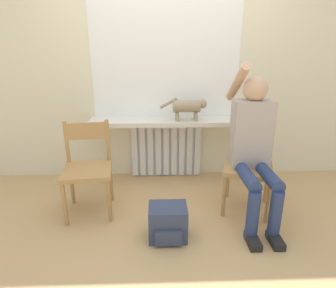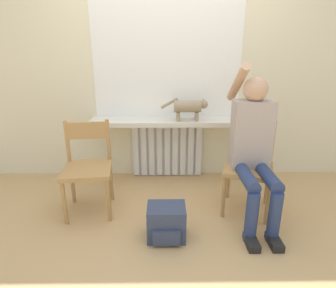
# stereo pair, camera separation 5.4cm
# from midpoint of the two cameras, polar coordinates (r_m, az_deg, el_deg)

# --- Properties ---
(ground_plane) EXTENTS (12.00, 12.00, 0.00)m
(ground_plane) POSITION_cam_midpoint_polar(r_m,az_deg,el_deg) (2.48, 0.82, -17.52)
(ground_plane) COLOR tan
(wall_with_window) EXTENTS (7.00, 0.06, 2.70)m
(wall_with_window) POSITION_cam_midpoint_polar(r_m,az_deg,el_deg) (3.23, 0.31, 16.70)
(wall_with_window) COLOR beige
(wall_with_window) RESTS_ON ground_plane
(radiator) EXTENTS (0.83, 0.08, 0.68)m
(radiator) POSITION_cam_midpoint_polar(r_m,az_deg,el_deg) (3.34, 0.31, -0.95)
(radiator) COLOR silver
(radiator) RESTS_ON ground_plane
(windowsill) EXTENTS (1.70, 0.34, 0.05)m
(windowsill) POSITION_cam_midpoint_polar(r_m,az_deg,el_deg) (3.12, 0.36, 4.59)
(windowsill) COLOR silver
(windowsill) RESTS_ON radiator
(window_glass) EXTENTS (1.63, 0.01, 1.33)m
(window_glass) POSITION_cam_midpoint_polar(r_m,az_deg,el_deg) (3.19, 0.33, 17.39)
(window_glass) COLOR white
(window_glass) RESTS_ON windowsill
(chair_left) EXTENTS (0.48, 0.48, 0.84)m
(chair_left) POSITION_cam_midpoint_polar(r_m,az_deg,el_deg) (2.68, -15.44, -4.36)
(chair_left) COLOR #B2844C
(chair_left) RESTS_ON ground_plane
(chair_right) EXTENTS (0.54, 0.54, 0.84)m
(chair_right) POSITION_cam_midpoint_polar(r_m,az_deg,el_deg) (2.72, 16.66, -4.18)
(chair_right) COLOR #B2844C
(chair_right) RESTS_ON ground_plane
(person) EXTENTS (0.36, 1.03, 1.37)m
(person) POSITION_cam_midpoint_polar(r_m,az_deg,el_deg) (2.53, 17.65, 0.06)
(person) COLOR navy
(person) RESTS_ON ground_plane
(cat) EXTENTS (0.51, 0.13, 0.26)m
(cat) POSITION_cam_midpoint_polar(r_m,az_deg,el_deg) (3.04, 4.82, 7.60)
(cat) COLOR #9E896B
(cat) RESTS_ON windowsill
(backpack) EXTENTS (0.31, 0.26, 0.28)m
(backpack) POSITION_cam_midpoint_polar(r_m,az_deg,el_deg) (2.35, 0.35, -15.66)
(backpack) COLOR #333D56
(backpack) RESTS_ON ground_plane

